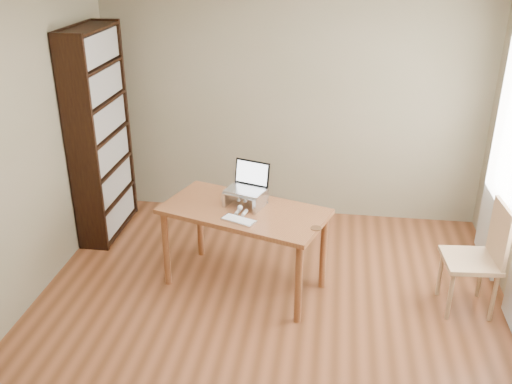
# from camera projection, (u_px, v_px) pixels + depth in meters

# --- Properties ---
(room) EXTENTS (4.04, 4.54, 2.64)m
(room) POSITION_uv_depth(u_px,v_px,m) (268.00, 185.00, 3.89)
(room) COLOR #5E3218
(room) RESTS_ON ground
(bookshelf) EXTENTS (0.30, 0.90, 2.10)m
(bookshelf) POSITION_uv_depth(u_px,v_px,m) (100.00, 135.00, 5.62)
(bookshelf) COLOR black
(bookshelf) RESTS_ON ground
(desk) EXTENTS (1.52, 1.08, 0.75)m
(desk) POSITION_uv_depth(u_px,v_px,m) (244.00, 220.00, 4.83)
(desk) COLOR brown
(desk) RESTS_ON ground
(laptop_stand) EXTENTS (0.32, 0.25, 0.13)m
(laptop_stand) POSITION_uv_depth(u_px,v_px,m) (245.00, 196.00, 4.82)
(laptop_stand) COLOR silver
(laptop_stand) RESTS_ON desk
(laptop) EXTENTS (0.37, 0.36, 0.23)m
(laptop) POSITION_uv_depth(u_px,v_px,m) (246.00, 182.00, 4.83)
(laptop) COLOR silver
(laptop) RESTS_ON laptop_stand
(keyboard) EXTENTS (0.31, 0.22, 0.02)m
(keyboard) POSITION_uv_depth(u_px,v_px,m) (239.00, 220.00, 4.59)
(keyboard) COLOR silver
(keyboard) RESTS_ON desk
(coaster) EXTENTS (0.09, 0.09, 0.01)m
(coaster) POSITION_uv_depth(u_px,v_px,m) (316.00, 228.00, 4.48)
(coaster) COLOR brown
(coaster) RESTS_ON desk
(cat) EXTENTS (0.24, 0.48, 0.15)m
(cat) POSITION_uv_depth(u_px,v_px,m) (248.00, 197.00, 4.86)
(cat) COLOR #3F3832
(cat) RESTS_ON desk
(chair) EXTENTS (0.45, 0.45, 0.95)m
(chair) POSITION_uv_depth(u_px,v_px,m) (481.00, 255.00, 4.57)
(chair) COLOR tan
(chair) RESTS_ON ground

